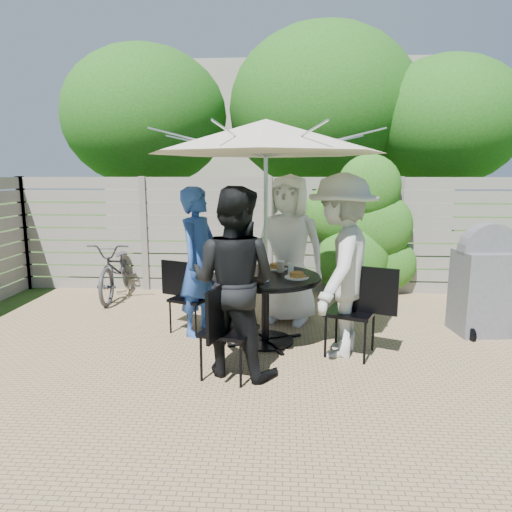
# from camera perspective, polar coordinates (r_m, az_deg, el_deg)

# --- Properties ---
(backyard_envelope) EXTENTS (60.00, 60.00, 5.00)m
(backyard_envelope) POSITION_cam_1_polar(r_m,az_deg,el_deg) (14.46, 2.98, 13.14)
(backyard_envelope) COLOR #274916
(backyard_envelope) RESTS_ON ground
(patio_table) EXTENTS (1.52, 1.52, 0.79)m
(patio_table) POSITION_cam_1_polar(r_m,az_deg,el_deg) (5.09, 1.17, -5.04)
(patio_table) COLOR black
(patio_table) RESTS_ON ground
(umbrella) EXTENTS (3.20, 3.20, 2.45)m
(umbrella) POSITION_cam_1_polar(r_m,az_deg,el_deg) (4.92, 1.25, 14.69)
(umbrella) COLOR silver
(umbrella) RESTS_ON ground
(chair_back) EXTENTS (0.53, 0.68, 0.89)m
(chair_back) POSITION_cam_1_polar(r_m,az_deg,el_deg) (6.05, 4.43, -5.36)
(chair_back) COLOR black
(chair_back) RESTS_ON ground
(person_back) EXTENTS (1.07, 0.86, 1.89)m
(person_back) POSITION_cam_1_polar(r_m,az_deg,el_deg) (5.77, 4.12, 0.79)
(person_back) COLOR white
(person_back) RESTS_ON ground
(chair_left) EXTENTS (0.66, 0.54, 0.86)m
(chair_left) POSITION_cam_1_polar(r_m,az_deg,el_deg) (5.58, -8.20, -6.88)
(chair_left) COLOR black
(chair_left) RESTS_ON ground
(person_left) EXTENTS (0.60, 0.74, 1.75)m
(person_left) POSITION_cam_1_polar(r_m,az_deg,el_deg) (5.36, -7.13, -0.76)
(person_left) COLOR #24489E
(person_left) RESTS_ON ground
(chair_front) EXTENTS (0.56, 0.71, 0.93)m
(chair_front) POSITION_cam_1_polar(r_m,az_deg,el_deg) (4.34, -3.48, -11.61)
(chair_front) COLOR black
(chair_front) RESTS_ON ground
(person_front) EXTENTS (1.04, 0.92, 1.79)m
(person_front) POSITION_cam_1_polar(r_m,az_deg,el_deg) (4.27, -2.79, -3.32)
(person_front) COLOR black
(person_front) RESTS_ON ground
(chair_right) EXTENTS (0.74, 0.61, 0.97)m
(chair_right) POSITION_cam_1_polar(r_m,az_deg,el_deg) (4.93, 11.85, -8.94)
(chair_right) COLOR black
(chair_right) RESTS_ON ground
(person_right) EXTENTS (1.06, 1.39, 1.91)m
(person_right) POSITION_cam_1_polar(r_m,az_deg,el_deg) (4.78, 10.54, -1.28)
(person_right) COLOR #B5B5B0
(person_right) RESTS_ON ground
(plate_back) EXTENTS (0.26, 0.26, 0.06)m
(plate_back) POSITION_cam_1_polar(r_m,az_deg,el_deg) (5.36, 2.55, -1.38)
(plate_back) COLOR white
(plate_back) RESTS_ON patio_table
(plate_left) EXTENTS (0.26, 0.26, 0.06)m
(plate_left) POSITION_cam_1_polar(r_m,az_deg,el_deg) (5.17, -2.55, -1.82)
(plate_left) COLOR white
(plate_left) RESTS_ON patio_table
(plate_front) EXTENTS (0.26, 0.26, 0.06)m
(plate_front) POSITION_cam_1_polar(r_m,az_deg,el_deg) (4.70, -0.38, -3.03)
(plate_front) COLOR white
(plate_front) RESTS_ON patio_table
(plate_right) EXTENTS (0.26, 0.26, 0.06)m
(plate_right) POSITION_cam_1_polar(r_m,az_deg,el_deg) (4.92, 5.11, -2.48)
(plate_right) COLOR white
(plate_right) RESTS_ON patio_table
(glass_back) EXTENTS (0.07, 0.07, 0.14)m
(glass_back) POSITION_cam_1_polar(r_m,az_deg,el_deg) (5.29, 1.12, -1.01)
(glass_back) COLOR silver
(glass_back) RESTS_ON patio_table
(glass_left) EXTENTS (0.07, 0.07, 0.14)m
(glass_left) POSITION_cam_1_polar(r_m,az_deg,el_deg) (5.02, -2.01, -1.64)
(glass_left) COLOR silver
(glass_left) RESTS_ON patio_table
(glass_front) EXTENTS (0.07, 0.07, 0.14)m
(glass_front) POSITION_cam_1_polar(r_m,az_deg,el_deg) (4.75, 1.25, -2.34)
(glass_front) COLOR silver
(glass_front) RESTS_ON patio_table
(glass_right) EXTENTS (0.07, 0.07, 0.14)m
(glass_right) POSITION_cam_1_polar(r_m,az_deg,el_deg) (5.03, 4.37, -1.64)
(glass_right) COLOR silver
(glass_right) RESTS_ON patio_table
(syrup_jug) EXTENTS (0.09, 0.09, 0.16)m
(syrup_jug) POSITION_cam_1_polar(r_m,az_deg,el_deg) (5.08, 0.75, -1.37)
(syrup_jug) COLOR #59280C
(syrup_jug) RESTS_ON patio_table
(coffee_cup) EXTENTS (0.08, 0.08, 0.12)m
(coffee_cup) POSITION_cam_1_polar(r_m,az_deg,el_deg) (5.19, 3.08, -1.37)
(coffee_cup) COLOR #C6B293
(coffee_cup) RESTS_ON patio_table
(bicycle) EXTENTS (0.70, 1.73, 0.89)m
(bicycle) POSITION_cam_1_polar(r_m,az_deg,el_deg) (7.36, -16.81, -1.50)
(bicycle) COLOR #333338
(bicycle) RESTS_ON ground
(bbq_grill) EXTENTS (0.70, 0.57, 1.34)m
(bbq_grill) POSITION_cam_1_polar(r_m,az_deg,el_deg) (6.01, 26.73, -3.20)
(bbq_grill) COLOR slate
(bbq_grill) RESTS_ON ground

